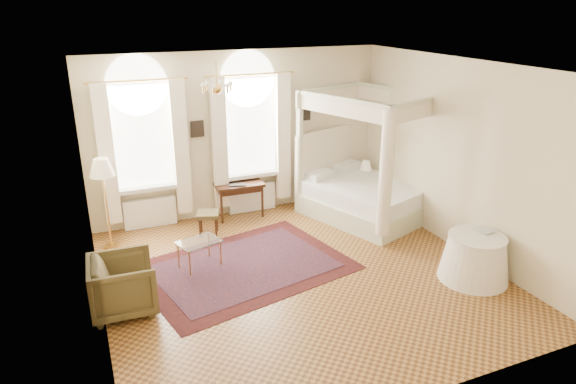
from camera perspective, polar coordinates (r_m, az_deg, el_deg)
name	(u,v)px	position (r m, az deg, el deg)	size (l,w,h in m)	color
ground	(300,276)	(8.40, 1.31, -9.26)	(6.00, 6.00, 0.00)	#98652C
room_walls	(301,158)	(7.62, 1.43, 3.80)	(6.00, 6.00, 6.00)	beige
window_left	(144,154)	(9.95, -15.68, 4.07)	(1.62, 0.27, 3.29)	silver
window_right	(251,143)	(10.40, -4.14, 5.47)	(1.62, 0.27, 3.29)	silver
chandelier	(217,87)	(8.22, -7.90, 11.48)	(0.51, 0.45, 0.50)	#B88B3D
wall_pictures	(243,123)	(10.36, -4.97, 7.68)	(2.54, 0.03, 0.39)	black
canopy_bed	(367,189)	(10.55, 8.75, 0.32)	(2.57, 2.83, 2.54)	beige
nightstand	(363,190)	(11.37, 8.31, 0.25)	(0.39, 0.35, 0.56)	#351D0E
nightstand_lamp	(366,166)	(11.25, 8.65, 2.83)	(0.25, 0.25, 0.37)	#B88B3D
writing_desk	(239,188)	(10.40, -5.44, 0.42)	(0.98, 0.54, 0.72)	#351D0E
laptop	(237,184)	(10.28, -5.68, 0.88)	(0.36, 0.23, 0.03)	black
stool	(208,216)	(9.75, -8.89, -2.64)	(0.50, 0.50, 0.45)	#4F3F21
armchair	(123,285)	(7.70, -17.85, -9.80)	(0.87, 0.90, 0.82)	#45391D
coffee_table	(199,244)	(8.61, -9.87, -5.69)	(0.78, 0.64, 0.46)	silver
floor_lamp	(102,172)	(9.35, -19.96, 2.09)	(0.43, 0.43, 1.66)	#B88B3D
oriental_rug	(244,267)	(8.67, -4.88, -8.28)	(3.73, 3.02, 0.01)	#431210
side_table	(475,258)	(8.66, 20.04, -6.89)	(1.09, 1.09, 0.74)	white
book	(479,232)	(8.64, 20.45, -4.15)	(0.21, 0.29, 0.03)	black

